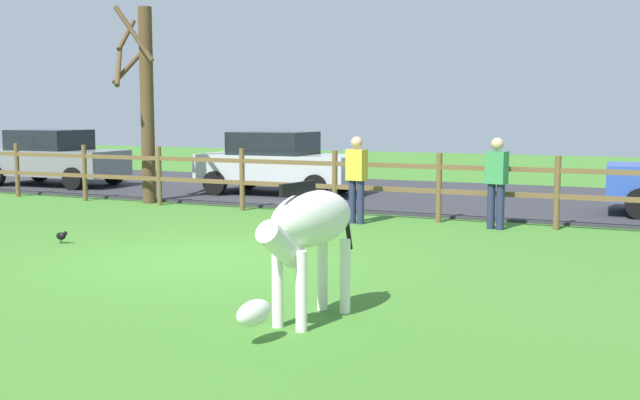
# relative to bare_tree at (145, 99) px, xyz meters

# --- Properties ---
(ground_plane) EXTENTS (60.00, 60.00, 0.00)m
(ground_plane) POSITION_rel_bare_tree_xyz_m (5.05, -5.24, -2.39)
(ground_plane) COLOR #3D7528
(parking_asphalt) EXTENTS (28.00, 7.40, 0.05)m
(parking_asphalt) POSITION_rel_bare_tree_xyz_m (5.05, 4.06, -2.36)
(parking_asphalt) COLOR #2D2D33
(parking_asphalt) RESTS_ON ground_plane
(paddock_fence) EXTENTS (21.74, 0.11, 1.33)m
(paddock_fence) POSITION_rel_bare_tree_xyz_m (4.87, -0.24, -1.63)
(paddock_fence) COLOR brown
(paddock_fence) RESTS_ON ground_plane
(bare_tree) EXTENTS (1.45, 1.43, 4.46)m
(bare_tree) POSITION_rel_bare_tree_xyz_m (0.00, 0.00, 0.00)
(bare_tree) COLOR #513A23
(bare_tree) RESTS_ON ground_plane
(zebra) EXTENTS (0.65, 1.93, 1.41)m
(zebra) POSITION_rel_bare_tree_xyz_m (7.83, -7.59, -1.46)
(zebra) COLOR white
(zebra) RESTS_ON ground_plane
(crow_on_grass) EXTENTS (0.21, 0.10, 0.20)m
(crow_on_grass) POSITION_rel_bare_tree_xyz_m (2.25, -5.10, -2.26)
(crow_on_grass) COLOR black
(crow_on_grass) RESTS_ON ground_plane
(parked_car_silver) EXTENTS (4.06, 2.00, 1.56)m
(parked_car_silver) POSITION_rel_bare_tree_xyz_m (2.05, 2.60, -1.55)
(parked_car_silver) COLOR #B7BABF
(parked_car_silver) RESTS_ON parking_asphalt
(parked_car_grey) EXTENTS (4.07, 2.02, 1.56)m
(parked_car_grey) POSITION_rel_bare_tree_xyz_m (-4.77, 2.01, -1.55)
(parked_car_grey) COLOR slate
(parked_car_grey) RESTS_ON parking_asphalt
(visitor_left_of_tree) EXTENTS (0.40, 0.30, 1.64)m
(visitor_left_of_tree) POSITION_rel_bare_tree_xyz_m (8.20, -0.64, -1.48)
(visitor_left_of_tree) COLOR #232847
(visitor_left_of_tree) RESTS_ON ground_plane
(visitor_right_of_tree) EXTENTS (0.39, 0.28, 1.64)m
(visitor_right_of_tree) POSITION_rel_bare_tree_xyz_m (5.67, -1.04, -1.48)
(visitor_right_of_tree) COLOR #232847
(visitor_right_of_tree) RESTS_ON ground_plane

